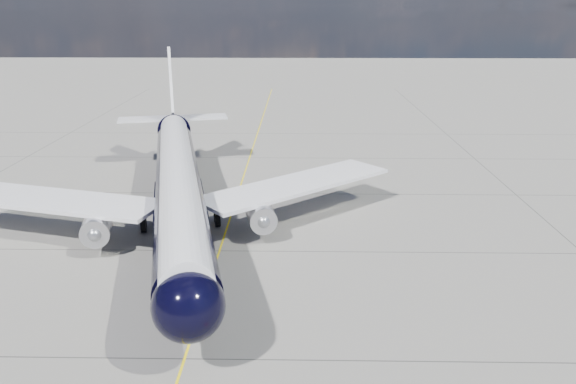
{
  "coord_description": "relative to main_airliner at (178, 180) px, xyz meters",
  "views": [
    {
      "loc": [
        6.48,
        -32.51,
        19.36
      ],
      "look_at": [
        5.63,
        13.57,
        4.0
      ],
      "focal_mm": 35.0,
      "sensor_mm": 36.0,
      "label": 1
    }
  ],
  "objects": [
    {
      "name": "ground",
      "position": [
        4.2,
        14.93,
        -4.56
      ],
      "size": [
        320.0,
        320.0,
        0.0
      ],
      "primitive_type": "plane",
      "color": "gray",
      "rests_on": "ground"
    },
    {
      "name": "taxiway_centerline",
      "position": [
        4.2,
        9.93,
        -4.56
      ],
      "size": [
        0.16,
        160.0,
        0.01
      ],
      "primitive_type": "cube",
      "color": "yellow",
      "rests_on": "ground"
    },
    {
      "name": "main_airliner",
      "position": [
        0.0,
        0.0,
        0.0
      ],
      "size": [
        40.75,
        50.33,
        14.7
      ],
      "rotation": [
        0.0,
        0.0,
        0.23
      ],
      "color": "black",
      "rests_on": "ground"
    }
  ]
}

